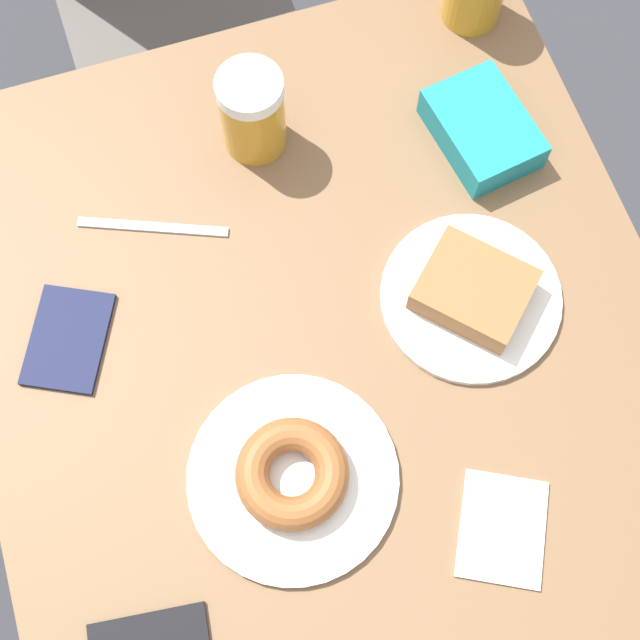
% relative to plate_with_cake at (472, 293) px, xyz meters
% --- Properties ---
extents(ground_plane, '(8.00, 8.00, 0.00)m').
position_rel_plate_with_cake_xyz_m(ground_plane, '(-0.18, 0.02, -0.79)').
color(ground_plane, '#333338').
extents(table, '(0.83, 0.89, 0.77)m').
position_rel_plate_with_cake_xyz_m(table, '(-0.18, 0.02, -0.09)').
color(table, brown).
rests_on(table, ground_plane).
extents(plate_with_cake, '(0.22, 0.22, 0.05)m').
position_rel_plate_with_cake_xyz_m(plate_with_cake, '(0.00, 0.00, 0.00)').
color(plate_with_cake, white).
rests_on(plate_with_cake, table).
extents(plate_with_donut, '(0.24, 0.24, 0.05)m').
position_rel_plate_with_cake_xyz_m(plate_with_donut, '(-0.27, -0.14, -0.00)').
color(plate_with_donut, white).
rests_on(plate_with_donut, table).
extents(beer_mug_center, '(0.08, 0.08, 0.12)m').
position_rel_plate_with_cake_xyz_m(beer_mug_center, '(-0.18, 0.29, 0.04)').
color(beer_mug_center, '#C68C23').
rests_on(beer_mug_center, table).
extents(napkin_folded, '(0.14, 0.15, 0.00)m').
position_rel_plate_with_cake_xyz_m(napkin_folded, '(-0.07, -0.27, -0.02)').
color(napkin_folded, white).
rests_on(napkin_folded, table).
extents(fork, '(0.18, 0.08, 0.00)m').
position_rel_plate_with_cake_xyz_m(fork, '(-0.34, 0.21, -0.02)').
color(fork, silver).
rests_on(fork, table).
extents(passport_near_edge, '(0.13, 0.15, 0.01)m').
position_rel_plate_with_cake_xyz_m(passport_near_edge, '(-0.47, 0.10, -0.01)').
color(passport_near_edge, '#141938').
rests_on(passport_near_edge, table).
extents(blue_pouch, '(0.13, 0.16, 0.05)m').
position_rel_plate_with_cake_xyz_m(blue_pouch, '(0.09, 0.20, 0.01)').
color(blue_pouch, teal).
rests_on(blue_pouch, table).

